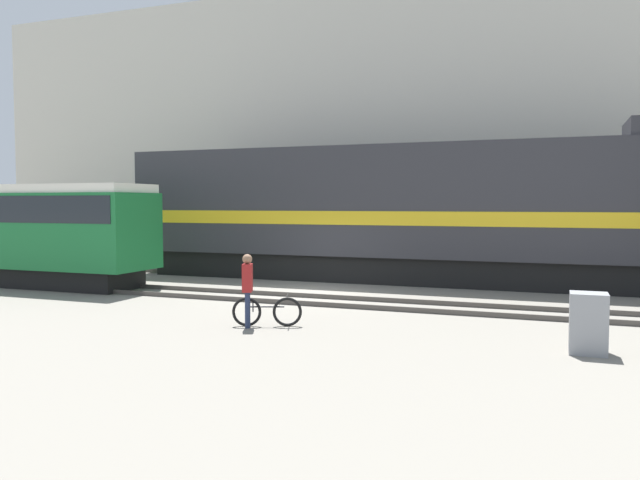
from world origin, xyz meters
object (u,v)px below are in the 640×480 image
at_px(freight_locomotive, 401,212).
at_px(streetcar, 32,228).
at_px(bicycle, 267,312).
at_px(signal_box, 588,323).
at_px(person, 247,283).

distance_m(freight_locomotive, streetcar, 13.39).
xyz_separation_m(freight_locomotive, streetcar, (-12.11, -5.69, -0.58)).
relative_size(freight_locomotive, streetcar, 2.29).
xyz_separation_m(freight_locomotive, bicycle, (-1.00, -9.52, -2.28)).
xyz_separation_m(streetcar, signal_box, (18.17, -4.05, -1.46)).
bearing_deg(bicycle, person, -142.02).
xyz_separation_m(person, signal_box, (7.43, 0.07, -0.47)).
height_order(freight_locomotive, signal_box, freight_locomotive).
distance_m(person, signal_box, 7.45).
bearing_deg(person, streetcar, 159.01).
xyz_separation_m(bicycle, person, (-0.37, -0.29, 0.71)).
bearing_deg(streetcar, bicycle, -19.02).
bearing_deg(signal_box, freight_locomotive, 121.89).
bearing_deg(freight_locomotive, bicycle, -96.01).
bearing_deg(person, bicycle, 37.98).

